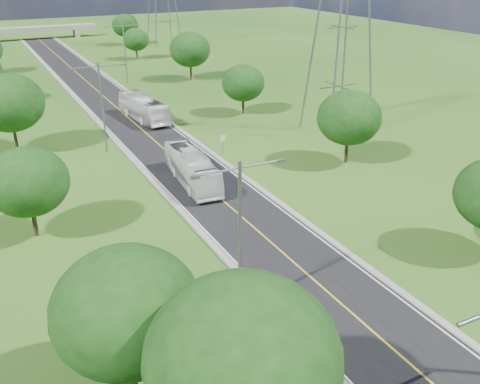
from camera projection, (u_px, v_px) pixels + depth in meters
name	position (u px, v px, depth m)	size (l,w,h in m)	color
ground	(123.00, 113.00, 75.24)	(260.00, 260.00, 0.00)	#1F4914
road	(111.00, 103.00, 80.10)	(8.00, 150.00, 0.06)	black
curb_left	(83.00, 106.00, 78.30)	(0.50, 150.00, 0.22)	gray
curb_right	(139.00, 99.00, 81.84)	(0.50, 150.00, 0.22)	gray
speed_limit_sign	(223.00, 142.00, 58.86)	(0.55, 0.09, 2.40)	slate
overpass	(37.00, 30.00, 139.25)	(30.00, 3.00, 3.20)	gray
streetlight_near_left	(240.00, 226.00, 31.31)	(5.90, 0.25, 10.00)	slate
streetlight_mid_left	(102.00, 100.00, 58.12)	(5.90, 0.25, 10.00)	slate
streetlight_far_right	(125.00, 48.00, 89.93)	(5.90, 0.25, 10.00)	slate
power_tower_near	(344.00, 15.00, 62.44)	(9.00, 6.40, 28.00)	slate
tree_la	(127.00, 310.00, 25.01)	(7.14, 7.14, 8.30)	black
tree_lb	(28.00, 182.00, 40.68)	(6.30, 6.30, 7.33)	black
tree_lc	(9.00, 103.00, 58.59)	(7.56, 7.56, 8.79)	black
tree_lf	(243.00, 359.00, 21.13)	(7.98, 7.98, 9.28)	black
tree_rb	(349.00, 118.00, 55.51)	(6.72, 6.72, 7.82)	black
tree_rc	(243.00, 83.00, 73.22)	(5.88, 5.88, 6.84)	black
tree_rd	(190.00, 49.00, 93.17)	(7.14, 7.14, 8.30)	black
tree_re	(136.00, 40.00, 112.13)	(5.46, 5.46, 6.35)	black
tree_rf	(125.00, 25.00, 129.58)	(6.30, 6.30, 7.33)	black
bus_outbound	(143.00, 108.00, 71.46)	(2.66, 11.37, 3.17)	white
bus_inbound	(192.00, 168.00, 51.60)	(2.57, 10.99, 3.06)	white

